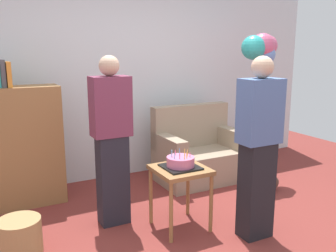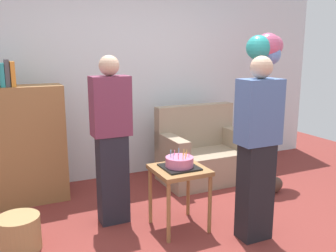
% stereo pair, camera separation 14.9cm
% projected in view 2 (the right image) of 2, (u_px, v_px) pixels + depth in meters
% --- Properties ---
extents(ground_plane, '(8.00, 8.00, 0.00)m').
position_uv_depth(ground_plane, '(206.00, 240.00, 3.30)').
color(ground_plane, maroon).
extents(wall_back, '(6.00, 0.10, 2.70)m').
position_uv_depth(wall_back, '(128.00, 75.00, 4.83)').
color(wall_back, silver).
rests_on(wall_back, ground_plane).
extents(couch, '(1.10, 0.70, 0.96)m').
position_uv_depth(couch, '(202.00, 154.00, 4.77)').
color(couch, gray).
rests_on(couch, ground_plane).
extents(bookshelf, '(0.80, 0.36, 1.58)m').
position_uv_depth(bookshelf, '(26.00, 143.00, 4.01)').
color(bookshelf, olive).
rests_on(bookshelf, ground_plane).
extents(side_table, '(0.48, 0.48, 0.60)m').
position_uv_depth(side_table, '(179.00, 177.00, 3.43)').
color(side_table, olive).
rests_on(side_table, ground_plane).
extents(birthday_cake, '(0.32, 0.32, 0.17)m').
position_uv_depth(birthday_cake, '(179.00, 163.00, 3.40)').
color(birthday_cake, black).
rests_on(birthday_cake, side_table).
extents(person_blowing_candles, '(0.36, 0.22, 1.63)m').
position_uv_depth(person_blowing_candles, '(111.00, 140.00, 3.50)').
color(person_blowing_candles, '#23232D').
rests_on(person_blowing_candles, ground_plane).
extents(person_holding_cake, '(0.36, 0.22, 1.63)m').
position_uv_depth(person_holding_cake, '(257.00, 149.00, 3.18)').
color(person_holding_cake, black).
rests_on(person_holding_cake, ground_plane).
extents(wicker_basket, '(0.36, 0.36, 0.30)m').
position_uv_depth(wicker_basket, '(19.00, 233.00, 3.12)').
color(wicker_basket, '#A88451').
rests_on(wicker_basket, ground_plane).
extents(handbag, '(0.28, 0.14, 0.20)m').
position_uv_depth(handbag, '(273.00, 185.00, 4.35)').
color(handbag, '#473328').
rests_on(handbag, ground_plane).
extents(balloon_bunch, '(0.53, 0.31, 1.88)m').
position_uv_depth(balloon_bunch, '(266.00, 48.00, 4.57)').
color(balloon_bunch, silver).
rests_on(balloon_bunch, ground_plane).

